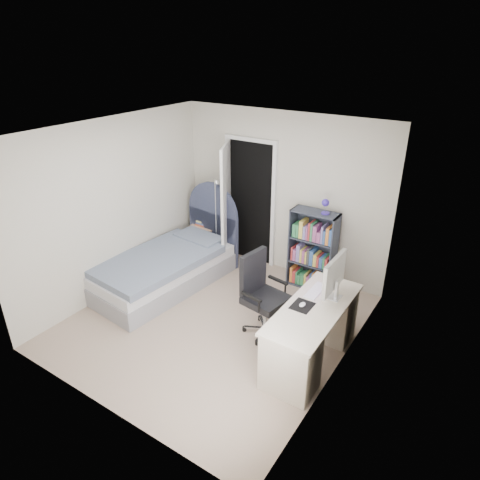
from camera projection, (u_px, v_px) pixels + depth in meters
The scene contains 8 objects.
room_shell at pixel (212, 236), 5.17m from camera, with size 3.50×3.70×2.60m.
door at pixel (235, 204), 6.77m from camera, with size 0.92×0.76×2.06m.
bed at pixel (169, 265), 6.46m from camera, with size 1.24×2.30×1.36m.
nightstand at pixel (206, 231), 7.30m from camera, with size 0.44×0.44×0.64m.
floor_lamp at pixel (217, 231), 6.87m from camera, with size 0.21×0.21×1.48m.
bookcase at pixel (313, 253), 6.27m from camera, with size 0.68×0.29×1.44m.
desk at pixel (313, 331), 4.86m from camera, with size 0.61×1.51×1.24m.
office_chair at pixel (261, 290), 5.29m from camera, with size 0.58×0.60×1.08m.
Camera 1 is at (2.85, -3.73, 3.43)m, focal length 32.00 mm.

